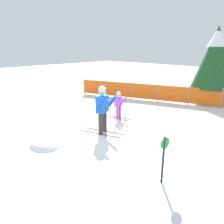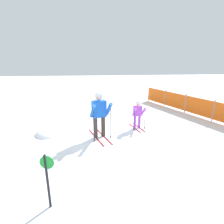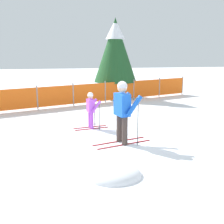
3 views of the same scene
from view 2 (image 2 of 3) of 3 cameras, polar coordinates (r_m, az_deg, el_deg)
The scene contains 5 objects.
ground_plane at distance 7.05m, azimuth -4.29°, elevation -7.91°, with size 60.00×60.00×0.00m, color white.
skier_adult at distance 6.62m, azimuth -4.19°, elevation 0.44°, with size 1.74×0.95×1.82m.
skier_child at distance 7.70m, azimuth 8.36°, elevation -0.07°, with size 1.21×0.59×1.26m.
trail_marker at distance 3.83m, azimuth -20.35°, elevation -18.84°, with size 0.06×0.28×1.20m.
snow_mound at distance 7.76m, azimuth -19.87°, elevation -6.56°, with size 1.22×1.04×0.49m, color white.
Camera 2 is at (6.43, -0.19, 2.90)m, focal length 28.00 mm.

